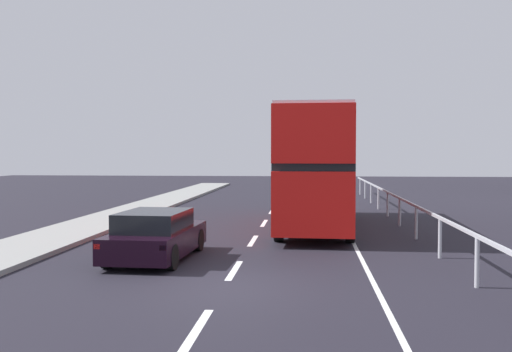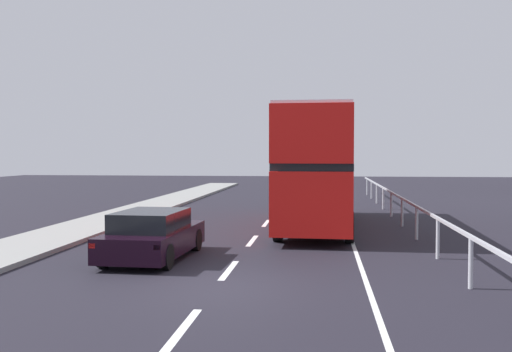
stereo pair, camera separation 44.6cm
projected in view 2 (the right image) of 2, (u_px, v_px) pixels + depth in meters
name	position (u px, v px, depth m)	size (l,w,h in m)	color
ground_plane	(217.00, 287.00, 12.65)	(73.09, 120.00, 0.10)	black
lane_paint_markings	(312.00, 231.00, 21.30)	(3.39, 46.00, 0.01)	silver
bridge_side_railing	(409.00, 207.00, 20.95)	(0.10, 42.00, 1.14)	#B2B2BA
double_decker_bus_red	(319.00, 166.00, 22.58)	(2.91, 11.24, 4.45)	red
hatchback_car_near	(153.00, 235.00, 15.74)	(2.00, 4.30, 1.32)	black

